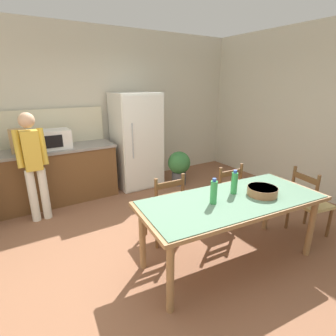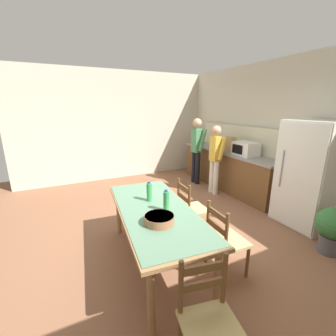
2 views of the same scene
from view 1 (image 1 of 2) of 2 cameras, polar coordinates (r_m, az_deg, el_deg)
The scene contains 17 objects.
ground_plane at distance 3.27m, azimuth -2.05°, elevation -18.43°, with size 8.32×8.32×0.00m, color brown.
wall_back at distance 5.13m, azimuth -17.66°, elevation 11.78°, with size 6.52×0.12×2.90m, color beige.
wall_right at distance 5.12m, azimuth 31.71°, elevation 9.95°, with size 0.12×5.20×2.90m, color beige.
kitchen_counter at distance 4.75m, azimuth -28.96°, elevation -2.38°, with size 2.93×0.66×0.93m.
counter_splashback at distance 4.87m, azimuth -30.58°, elevation 7.16°, with size 2.89×0.03×0.60m, color beige.
refrigerator at distance 5.05m, azimuth -6.82°, elevation 5.92°, with size 0.82×0.73×1.77m.
microwave at distance 4.62m, azimuth -23.63°, elevation 5.77°, with size 0.50×0.39×0.30m.
paper_bag at distance 4.56m, azimuth -29.75°, elevation 5.15°, with size 0.24×0.16×0.36m, color tan.
dining_table at distance 2.90m, azimuth 13.75°, elevation -7.97°, with size 2.09×1.05×0.78m.
bottle_near_centre at distance 2.67m, azimuth 9.92°, elevation -5.17°, with size 0.07×0.07×0.27m.
bottle_off_centre at distance 2.96m, azimuth 14.23°, elevation -3.14°, with size 0.07×0.07×0.27m.
serving_bowl at distance 3.04m, azimuth 19.85°, elevation -4.63°, with size 0.32×0.32×0.09m.
chair_side_far_left at distance 3.33m, azimuth -0.72°, elevation -8.69°, with size 0.44×0.43×0.91m.
chair_head_end at distance 3.92m, azimuth 28.30°, elevation -6.75°, with size 0.47×0.49×0.91m.
chair_side_far_right at distance 3.78m, azimuth 11.82°, elevation -5.74°, with size 0.44×0.42×0.91m.
person_at_counter at distance 4.12m, azimuth -27.26°, elevation 1.13°, with size 0.39×0.27×1.57m.
potted_plant at distance 5.15m, azimuth 2.42°, elevation 0.51°, with size 0.44×0.44×0.67m.
Camera 1 is at (-1.30, -2.28, 1.95)m, focal length 28.00 mm.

